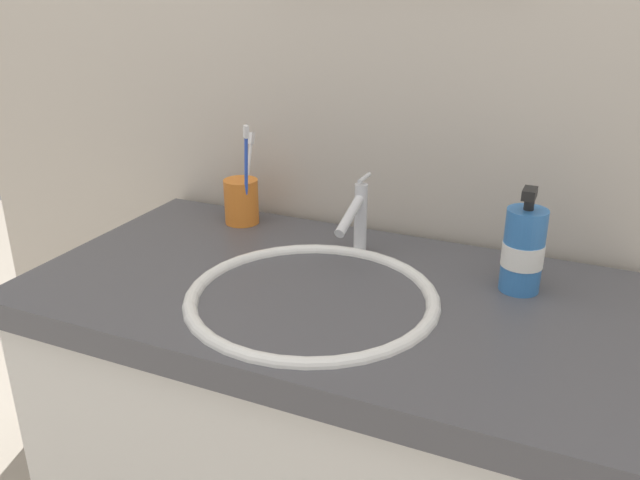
{
  "coord_description": "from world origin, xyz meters",
  "views": [
    {
      "loc": [
        0.4,
        -0.9,
        1.32
      ],
      "look_at": [
        0.0,
        -0.02,
        0.93
      ],
      "focal_mm": 36.86,
      "sensor_mm": 36.0,
      "label": 1
    }
  ],
  "objects_px": {
    "toothbrush_cup": "(241,201)",
    "soap_dispenser": "(523,250)",
    "toothbrush_blue": "(246,170)",
    "toothbrush_white": "(248,169)",
    "faucet": "(358,216)"
  },
  "relations": [
    {
      "from": "toothbrush_blue",
      "to": "soap_dispenser",
      "type": "relative_size",
      "value": 1.17
    },
    {
      "from": "toothbrush_white",
      "to": "soap_dispenser",
      "type": "distance_m",
      "value": 0.59
    },
    {
      "from": "toothbrush_cup",
      "to": "toothbrush_white",
      "type": "relative_size",
      "value": 0.53
    },
    {
      "from": "faucet",
      "to": "soap_dispenser",
      "type": "xyz_separation_m",
      "value": [
        0.3,
        -0.03,
        -0.0
      ]
    },
    {
      "from": "toothbrush_white",
      "to": "toothbrush_blue",
      "type": "bearing_deg",
      "value": -62.72
    },
    {
      "from": "toothbrush_white",
      "to": "soap_dispenser",
      "type": "relative_size",
      "value": 0.98
    },
    {
      "from": "toothbrush_white",
      "to": "soap_dispenser",
      "type": "xyz_separation_m",
      "value": [
        0.58,
        -0.12,
        -0.03
      ]
    },
    {
      "from": "toothbrush_cup",
      "to": "soap_dispenser",
      "type": "xyz_separation_m",
      "value": [
        0.57,
        -0.08,
        0.02
      ]
    },
    {
      "from": "toothbrush_blue",
      "to": "toothbrush_white",
      "type": "xyz_separation_m",
      "value": [
        -0.03,
        0.06,
        -0.02
      ]
    },
    {
      "from": "faucet",
      "to": "toothbrush_blue",
      "type": "distance_m",
      "value": 0.25
    },
    {
      "from": "toothbrush_cup",
      "to": "toothbrush_white",
      "type": "distance_m",
      "value": 0.07
    },
    {
      "from": "toothbrush_blue",
      "to": "soap_dispenser",
      "type": "distance_m",
      "value": 0.55
    },
    {
      "from": "faucet",
      "to": "toothbrush_cup",
      "type": "bearing_deg",
      "value": 168.93
    },
    {
      "from": "faucet",
      "to": "toothbrush_white",
      "type": "relative_size",
      "value": 0.84
    },
    {
      "from": "toothbrush_white",
      "to": "soap_dispenser",
      "type": "bearing_deg",
      "value": -12.1
    }
  ]
}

